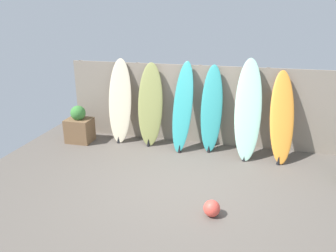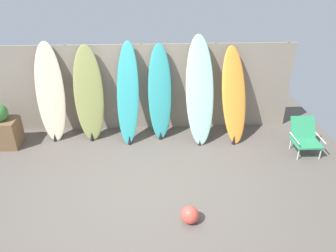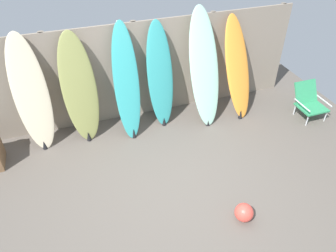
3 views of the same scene
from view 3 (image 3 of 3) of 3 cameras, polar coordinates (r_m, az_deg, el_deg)
ground at (r=4.96m, az=1.02°, el=-10.32°), size 7.68×7.68×0.00m
fence_back at (r=5.95m, az=-5.51°, el=9.47°), size 6.08×0.11×1.80m
surfboard_cream_0 at (r=5.58m, az=-22.70°, el=4.96°), size 0.59×0.56×1.91m
surfboard_olive_1 at (r=5.53m, az=-15.16°, el=6.14°), size 0.61×0.53×1.85m
surfboard_teal_2 at (r=5.51m, az=-7.24°, el=7.35°), size 0.48×0.71×1.91m
surfboard_teal_3 at (r=5.73m, az=-1.38°, el=8.62°), size 0.46×0.48×1.86m
surfboard_seafoam_4 at (r=5.81m, az=6.35°, el=9.84°), size 0.59×0.78×2.02m
surfboard_orange_5 at (r=6.17m, az=11.99°, el=9.77°), size 0.58×0.85×1.80m
beach_chair at (r=6.71m, az=23.35°, el=4.09°), size 0.50×0.58×0.63m
beach_ball at (r=4.59m, az=13.10°, el=-14.46°), size 0.25×0.25×0.25m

